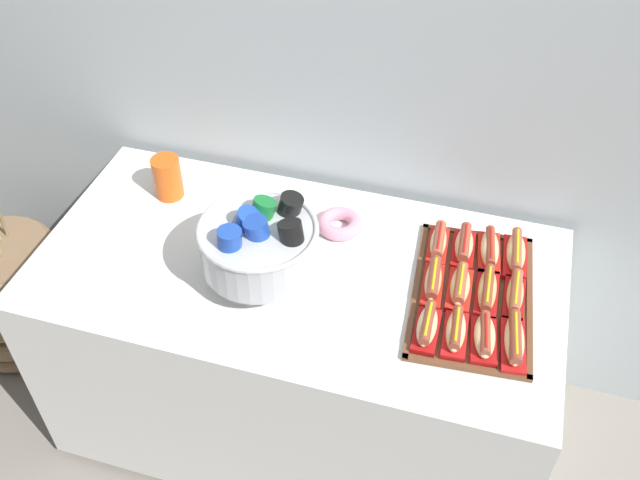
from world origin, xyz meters
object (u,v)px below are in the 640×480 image
at_px(hot_dog_9, 464,246).
at_px(hot_dog_3, 514,341).
at_px(hot_dog_4, 433,281).
at_px(buffet_table, 299,347).
at_px(hot_dog_1, 456,331).
at_px(hot_dog_2, 484,337).
at_px(hot_dog_0, 427,327).
at_px(hot_dog_11, 516,253).
at_px(hot_dog_8, 438,243).
at_px(cup_stack, 168,178).
at_px(hot_dog_7, 515,295).
at_px(hot_dog_5, 460,286).
at_px(hot_dog_6, 487,291).
at_px(floor_vase, 14,293).
at_px(serving_tray, 472,296).
at_px(punch_bowl, 259,243).
at_px(hot_dog_10, 490,250).
at_px(donut, 340,224).

bearing_deg(hot_dog_9, hot_dog_3, -61.22).
distance_m(hot_dog_3, hot_dog_4, 0.28).
distance_m(buffet_table, hot_dog_1, 0.65).
bearing_deg(hot_dog_2, hot_dog_1, -175.66).
xyz_separation_m(hot_dog_0, hot_dog_11, (0.20, 0.35, -0.00)).
bearing_deg(hot_dog_8, cup_stack, 179.08).
bearing_deg(hot_dog_3, hot_dog_7, 94.34).
distance_m(hot_dog_5, hot_dog_6, 0.08).
relative_size(hot_dog_4, hot_dog_8, 1.06).
relative_size(hot_dog_0, hot_dog_4, 0.90).
bearing_deg(hot_dog_2, hot_dog_0, -175.66).
relative_size(hot_dog_8, hot_dog_11, 0.89).
distance_m(floor_vase, hot_dog_9, 1.77).
bearing_deg(serving_tray, buffet_table, -177.05).
height_order(hot_dog_7, hot_dog_9, hot_dog_9).
bearing_deg(serving_tray, hot_dog_1, -98.47).
bearing_deg(hot_dog_0, hot_dog_5, 69.89).
distance_m(hot_dog_5, punch_bowl, 0.57).
distance_m(serving_tray, hot_dog_1, 0.17).
height_order(hot_dog_4, hot_dog_5, hot_dog_4).
relative_size(serving_tray, punch_bowl, 1.64).
height_order(buffet_table, hot_dog_3, hot_dog_3).
relative_size(punch_bowl, cup_stack, 2.36).
bearing_deg(cup_stack, serving_tray, -9.62).
distance_m(buffet_table, hot_dog_6, 0.68).
distance_m(hot_dog_7, cup_stack, 1.13).
xyz_separation_m(hot_dog_2, hot_dog_9, (-0.10, 0.32, 0.00)).
height_order(floor_vase, hot_dog_8, floor_vase).
relative_size(hot_dog_3, hot_dog_10, 1.04).
distance_m(hot_dog_6, hot_dog_8, 0.22).
xyz_separation_m(buffet_table, donut, (0.08, 0.19, 0.40)).
xyz_separation_m(hot_dog_5, hot_dog_8, (-0.09, 0.16, 0.00)).
xyz_separation_m(buffet_table, serving_tray, (0.51, 0.03, 0.38)).
height_order(serving_tray, hot_dog_7, hot_dog_7).
relative_size(hot_dog_6, hot_dog_8, 1.14).
relative_size(hot_dog_2, cup_stack, 1.17).
bearing_deg(punch_bowl, floor_vase, 172.15).
height_order(hot_dog_9, donut, hot_dog_9).
distance_m(hot_dog_0, hot_dog_2, 0.15).
relative_size(serving_tray, hot_dog_1, 3.45).
height_order(hot_dog_6, hot_dog_9, hot_dog_9).
bearing_deg(cup_stack, hot_dog_9, -0.50).
height_order(hot_dog_1, hot_dog_4, hot_dog_4).
bearing_deg(hot_dog_11, hot_dog_7, -85.66).
height_order(hot_dog_5, hot_dog_11, hot_dog_11).
height_order(hot_dog_8, hot_dog_11, hot_dog_11).
bearing_deg(hot_dog_4, floor_vase, 177.70).
relative_size(floor_vase, hot_dog_1, 6.36).
bearing_deg(hot_dog_9, hot_dog_10, 4.34).
bearing_deg(floor_vase, hot_dog_10, 3.68).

